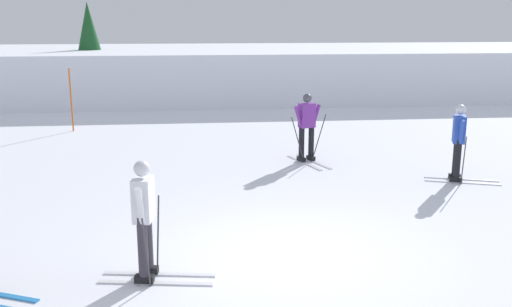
# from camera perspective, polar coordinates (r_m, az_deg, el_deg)

# --- Properties ---
(ground_plane) EXTENTS (120.00, 120.00, 0.00)m
(ground_plane) POSITION_cam_1_polar(r_m,az_deg,el_deg) (9.03, 2.82, -10.01)
(ground_plane) COLOR white
(far_snow_ridge) EXTENTS (80.00, 9.04, 2.09)m
(far_snow_ridge) POSITION_cam_1_polar(r_m,az_deg,el_deg) (26.91, -3.07, 8.08)
(far_snow_ridge) COLOR white
(far_snow_ridge) RESTS_ON ground
(skier_blue) EXTENTS (1.63, 0.96, 1.71)m
(skier_blue) POSITION_cam_1_polar(r_m,az_deg,el_deg) (13.41, 19.32, 1.21)
(skier_blue) COLOR silver
(skier_blue) RESTS_ON ground
(skier_purple) EXTENTS (0.95, 1.63, 1.71)m
(skier_purple) POSITION_cam_1_polar(r_m,az_deg,el_deg) (14.43, 5.03, 2.76)
(skier_purple) COLOR silver
(skier_purple) RESTS_ON ground
(skier_white) EXTENTS (1.64, 1.00, 1.71)m
(skier_white) POSITION_cam_1_polar(r_m,az_deg,el_deg) (8.08, -10.89, -6.16)
(skier_white) COLOR silver
(skier_white) RESTS_ON ground
(trail_marker_pole) EXTENTS (0.05, 0.05, 1.99)m
(trail_marker_pole) POSITION_cam_1_polar(r_m,az_deg,el_deg) (19.09, -17.74, 5.05)
(trail_marker_pole) COLOR #C65614
(trail_marker_pole) RESTS_ON ground
(conifer_far_left) EXTENTS (1.58, 1.58, 4.13)m
(conifer_far_left) POSITION_cam_1_polar(r_m,az_deg,el_deg) (26.62, -16.09, 10.53)
(conifer_far_left) COLOR #513823
(conifer_far_left) RESTS_ON ground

